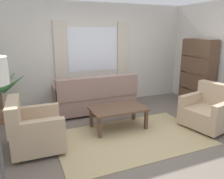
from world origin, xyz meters
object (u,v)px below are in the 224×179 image
bookshelf (197,72)px  couch (95,97)px  armchair_right (209,111)px  armchair_left (33,130)px  coffee_table (118,110)px  potted_plant (1,97)px

bookshelf → couch: bearing=77.3°
armchair_right → bookshelf: bearing=136.9°
armchair_left → coffee_table: bearing=-81.2°
armchair_right → coffee_table: 1.84m
armchair_right → coffee_table: (-1.72, 0.65, 0.03)m
bookshelf → armchair_left: bearing=99.9°
potted_plant → couch: bearing=-5.6°
couch → coffee_table: couch is taller
armchair_right → armchair_left: bearing=-110.1°
coffee_table → potted_plant: (-2.17, 1.27, 0.17)m
armchair_left → couch: bearing=-47.8°
couch → coffee_table: 1.08m
potted_plant → bookshelf: bearing=-9.6°
armchair_left → coffee_table: (1.62, 0.20, 0.03)m
armchair_left → potted_plant: 1.58m
couch → armchair_right: bearing=137.1°
coffee_table → bookshelf: 2.51m
coffee_table → potted_plant: 2.52m
armchair_left → coffee_table: size_ratio=0.80×
couch → bookshelf: bearing=167.3°
armchair_right → bookshelf: 1.44m
armchair_left → armchair_right: size_ratio=0.88×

